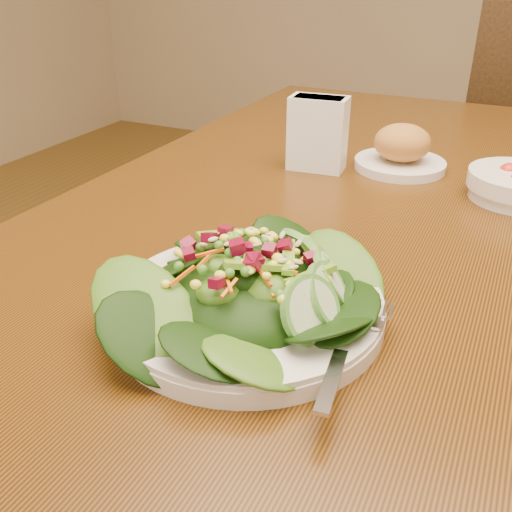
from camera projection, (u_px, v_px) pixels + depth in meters
name	position (u px, v px, depth m)	size (l,w,h in m)	color
dining_table	(384.00, 268.00, 0.85)	(0.90, 1.40, 0.75)	#5B330E
salad_plate	(256.00, 293.00, 0.54)	(0.27, 0.27, 0.08)	white
bread_plate	(401.00, 151.00, 0.93)	(0.15, 0.15, 0.07)	white
napkin_holder	(318.00, 132.00, 0.91)	(0.09, 0.06, 0.12)	white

